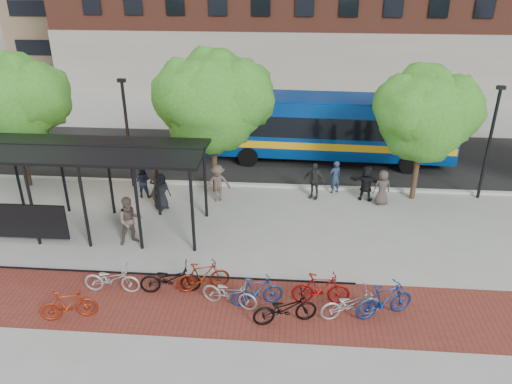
# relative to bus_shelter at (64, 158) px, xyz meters

# --- Properties ---
(ground) EXTENTS (160.00, 160.00, 0.00)m
(ground) POSITION_rel_bus_shelter_xyz_m (8.13, 0.48, -3.00)
(ground) COLOR #9E9E99
(ground) RESTS_ON ground
(asphalt_street) EXTENTS (160.00, 8.00, 0.01)m
(asphalt_street) POSITION_rel_bus_shelter_xyz_m (8.13, 8.48, -2.99)
(asphalt_street) COLOR black
(asphalt_street) RESTS_ON ground
(curb) EXTENTS (160.00, 0.25, 0.12)m
(curb) POSITION_rel_bus_shelter_xyz_m (8.13, 4.48, -2.94)
(curb) COLOR #B7B7B2
(curb) RESTS_ON ground
(brick_strip) EXTENTS (24.00, 3.00, 0.01)m
(brick_strip) POSITION_rel_bus_shelter_xyz_m (6.13, -4.52, -3.00)
(brick_strip) COLOR maroon
(brick_strip) RESTS_ON ground
(bike_rack_rail) EXTENTS (12.00, 0.05, 0.95)m
(bike_rack_rail) POSITION_rel_bus_shelter_xyz_m (4.83, -3.62, -3.00)
(bike_rack_rail) COLOR black
(bike_rack_rail) RESTS_ON ground
(bus_shelter) EXTENTS (10.60, 3.07, 3.60)m
(bus_shelter) POSITION_rel_bus_shelter_xyz_m (0.00, 0.00, 0.00)
(bus_shelter) COLOR black
(bus_shelter) RESTS_ON ground
(tree_a) EXTENTS (4.90, 4.00, 6.18)m
(tree_a) POSITION_rel_bus_shelter_xyz_m (-3.77, 3.83, 1.24)
(tree_a) COLOR #382619
(tree_a) RESTS_ON ground
(tree_b) EXTENTS (5.15, 4.20, 6.47)m
(tree_b) POSITION_rel_bus_shelter_xyz_m (5.23, 3.83, 1.46)
(tree_b) COLOR #382619
(tree_b) RESTS_ON ground
(tree_c) EXTENTS (4.66, 3.80, 5.92)m
(tree_c) POSITION_rel_bus_shelter_xyz_m (14.22, 3.83, 1.06)
(tree_c) COLOR #382619
(tree_c) RESTS_ON ground
(lamp_post_left) EXTENTS (0.35, 0.20, 5.12)m
(lamp_post_left) POSITION_rel_bus_shelter_xyz_m (1.13, 4.08, -0.25)
(lamp_post_left) COLOR black
(lamp_post_left) RESTS_ON ground
(lamp_post_right) EXTENTS (0.35, 0.20, 5.12)m
(lamp_post_right) POSITION_rel_bus_shelter_xyz_m (17.13, 4.08, -0.25)
(lamp_post_right) COLOR black
(lamp_post_right) RESTS_ON ground
(bus) EXTENTS (12.81, 3.39, 3.43)m
(bus) POSITION_rel_bus_shelter_xyz_m (10.49, 8.17, -1.03)
(bus) COLOR navy
(bus) RESTS_ON ground
(bike_1) EXTENTS (1.75, 0.93, 1.01)m
(bike_1) POSITION_rel_bus_shelter_xyz_m (2.10, -5.46, -2.49)
(bike_1) COLOR #99250D
(bike_1) RESTS_ON ground
(bike_2) EXTENTS (1.86, 0.66, 0.97)m
(bike_2) POSITION_rel_bus_shelter_xyz_m (2.94, -4.04, -2.51)
(bike_2) COLOR #B9B9BC
(bike_2) RESTS_ON ground
(bike_4) EXTENTS (2.05, 0.96, 1.04)m
(bike_4) POSITION_rel_bus_shelter_xyz_m (4.84, -3.91, -2.48)
(bike_4) COLOR black
(bike_4) RESTS_ON ground
(bike_5) EXTENTS (1.83, 1.06, 1.06)m
(bike_5) POSITION_rel_bus_shelter_xyz_m (5.89, -3.71, -2.47)
(bike_5) COLOR maroon
(bike_5) RESTS_ON ground
(bike_6) EXTENTS (1.95, 1.11, 0.97)m
(bike_6) POSITION_rel_bus_shelter_xyz_m (6.86, -4.46, -2.52)
(bike_6) COLOR #98989A
(bike_6) RESTS_ON ground
(bike_7) EXTENTS (1.75, 0.88, 1.01)m
(bike_7) POSITION_rel_bus_shelter_xyz_m (7.69, -4.34, -2.49)
(bike_7) COLOR navy
(bike_7) RESTS_ON ground
(bike_8) EXTENTS (2.07, 1.18, 1.03)m
(bike_8) POSITION_rel_bus_shelter_xyz_m (8.60, -5.12, -2.48)
(bike_8) COLOR black
(bike_8) RESTS_ON ground
(bike_9) EXTENTS (1.85, 0.56, 1.10)m
(bike_9) POSITION_rel_bus_shelter_xyz_m (9.69, -4.12, -2.45)
(bike_9) COLOR maroon
(bike_9) RESTS_ON ground
(bike_10) EXTENTS (2.00, 1.13, 0.99)m
(bike_10) POSITION_rel_bus_shelter_xyz_m (10.57, -4.73, -2.50)
(bike_10) COLOR #A0A0A2
(bike_10) RESTS_ON ground
(bike_11) EXTENTS (1.98, 1.24, 1.15)m
(bike_11) POSITION_rel_bus_shelter_xyz_m (11.60, -4.57, -2.42)
(bike_11) COLOR navy
(bike_11) RESTS_ON ground
(pedestrian_0) EXTENTS (0.92, 0.95, 1.64)m
(pedestrian_0) POSITION_rel_bus_shelter_xyz_m (3.10, 1.89, -2.18)
(pedestrian_0) COLOR black
(pedestrian_0) RESTS_ON ground
(pedestrian_1) EXTENTS (0.66, 0.47, 1.71)m
(pedestrian_1) POSITION_rel_bus_shelter_xyz_m (2.85, 2.15, -2.14)
(pedestrian_1) COLOR #372F2C
(pedestrian_1) RESTS_ON ground
(pedestrian_2) EXTENTS (0.77, 0.60, 1.55)m
(pedestrian_2) POSITION_rel_bus_shelter_xyz_m (1.96, 2.98, -2.22)
(pedestrian_2) COLOR #1F2B4A
(pedestrian_2) RESTS_ON ground
(pedestrian_3) EXTENTS (1.22, 0.85, 1.72)m
(pedestrian_3) POSITION_rel_bus_shelter_xyz_m (5.41, 2.82, -2.14)
(pedestrian_3) COLOR #50423C
(pedestrian_3) RESTS_ON ground
(pedestrian_4) EXTENTS (1.08, 0.83, 1.70)m
(pedestrian_4) POSITION_rel_bus_shelter_xyz_m (9.67, 3.46, -2.15)
(pedestrian_4) COLOR #282828
(pedestrian_4) RESTS_ON ground
(pedestrian_5) EXTENTS (1.61, 0.87, 1.66)m
(pedestrian_5) POSITION_rel_bus_shelter_xyz_m (11.98, 3.43, -2.17)
(pedestrian_5) COLOR black
(pedestrian_5) RESTS_ON ground
(pedestrian_6) EXTENTS (0.88, 0.69, 1.60)m
(pedestrian_6) POSITION_rel_bus_shelter_xyz_m (12.62, 3.07, -2.20)
(pedestrian_6) COLOR #413934
(pedestrian_6) RESTS_ON ground
(pedestrian_7) EXTENTS (0.68, 0.61, 1.57)m
(pedestrian_7) POSITION_rel_bus_shelter_xyz_m (10.64, 4.09, -2.21)
(pedestrian_7) COLOR #1F3149
(pedestrian_7) RESTS_ON ground
(pedestrian_8) EXTENTS (1.17, 1.09, 1.93)m
(pedestrian_8) POSITION_rel_bus_shelter_xyz_m (2.66, -1.02, -2.03)
(pedestrian_8) COLOR brown
(pedestrian_8) RESTS_ON ground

